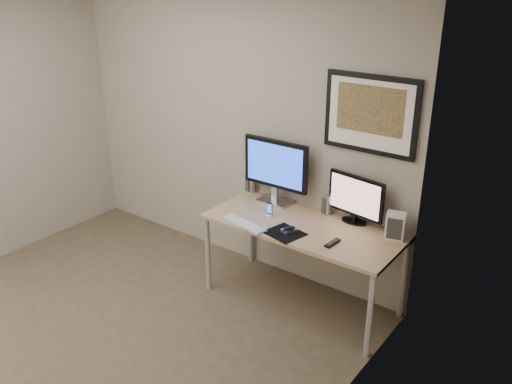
{
  "coord_description": "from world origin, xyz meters",
  "views": [
    {
      "loc": [
        3.01,
        -2.02,
        2.65
      ],
      "look_at": [
        0.71,
        1.1,
        1.03
      ],
      "focal_mm": 38.0,
      "sensor_mm": 36.0,
      "label": 1
    }
  ],
  "objects_px": {
    "monitor_large": "(276,169)",
    "keyboard": "(244,224)",
    "speaker_right": "(327,205)",
    "phone_dock": "(270,209)",
    "speaker_left": "(251,182)",
    "monitor_tv": "(356,198)",
    "framed_art": "(370,114)",
    "desk": "(303,232)",
    "fan_unit": "(395,226)"
  },
  "relations": [
    {
      "from": "monitor_large",
      "to": "keyboard",
      "type": "relative_size",
      "value": 1.44
    },
    {
      "from": "monitor_large",
      "to": "speaker_right",
      "type": "relative_size",
      "value": 3.73
    },
    {
      "from": "monitor_large",
      "to": "keyboard",
      "type": "height_order",
      "value": "monitor_large"
    },
    {
      "from": "speaker_right",
      "to": "phone_dock",
      "type": "relative_size",
      "value": 1.44
    },
    {
      "from": "speaker_left",
      "to": "keyboard",
      "type": "height_order",
      "value": "speaker_left"
    },
    {
      "from": "monitor_large",
      "to": "monitor_tv",
      "type": "bearing_deg",
      "value": 3.3
    },
    {
      "from": "framed_art",
      "to": "monitor_large",
      "type": "bearing_deg",
      "value": -173.02
    },
    {
      "from": "desk",
      "to": "monitor_large",
      "type": "relative_size",
      "value": 2.56
    },
    {
      "from": "speaker_right",
      "to": "speaker_left",
      "type": "bearing_deg",
      "value": -157.99
    },
    {
      "from": "desk",
      "to": "monitor_large",
      "type": "bearing_deg",
      "value": 151.7
    },
    {
      "from": "speaker_left",
      "to": "fan_unit",
      "type": "height_order",
      "value": "fan_unit"
    },
    {
      "from": "monitor_large",
      "to": "monitor_tv",
      "type": "xyz_separation_m",
      "value": [
        0.74,
        0.04,
        -0.1
      ]
    },
    {
      "from": "speaker_right",
      "to": "keyboard",
      "type": "bearing_deg",
      "value": -104.4
    },
    {
      "from": "fan_unit",
      "to": "speaker_right",
      "type": "bearing_deg",
      "value": 157.48
    },
    {
      "from": "desk",
      "to": "monitor_tv",
      "type": "height_order",
      "value": "monitor_tv"
    },
    {
      "from": "speaker_right",
      "to": "fan_unit",
      "type": "relative_size",
      "value": 0.78
    },
    {
      "from": "monitor_large",
      "to": "fan_unit",
      "type": "bearing_deg",
      "value": -1.71
    },
    {
      "from": "monitor_tv",
      "to": "speaker_left",
      "type": "bearing_deg",
      "value": -172.24
    },
    {
      "from": "keyboard",
      "to": "framed_art",
      "type": "bearing_deg",
      "value": 51.73
    },
    {
      "from": "fan_unit",
      "to": "monitor_tv",
      "type": "bearing_deg",
      "value": 153.86
    },
    {
      "from": "speaker_left",
      "to": "speaker_right",
      "type": "distance_m",
      "value": 0.8
    },
    {
      "from": "monitor_tv",
      "to": "fan_unit",
      "type": "bearing_deg",
      "value": -2.4
    },
    {
      "from": "speaker_left",
      "to": "phone_dock",
      "type": "distance_m",
      "value": 0.54
    },
    {
      "from": "monitor_large",
      "to": "phone_dock",
      "type": "bearing_deg",
      "value": -65.17
    },
    {
      "from": "speaker_left",
      "to": "speaker_right",
      "type": "relative_size",
      "value": 1.15
    },
    {
      "from": "desk",
      "to": "keyboard",
      "type": "distance_m",
      "value": 0.48
    },
    {
      "from": "desk",
      "to": "monitor_tv",
      "type": "xyz_separation_m",
      "value": [
        0.31,
        0.28,
        0.28
      ]
    },
    {
      "from": "monitor_large",
      "to": "speaker_right",
      "type": "bearing_deg",
      "value": 6.28
    },
    {
      "from": "monitor_tv",
      "to": "framed_art",
      "type": "bearing_deg",
      "value": 58.8
    },
    {
      "from": "desk",
      "to": "speaker_left",
      "type": "bearing_deg",
      "value": 158.16
    },
    {
      "from": "framed_art",
      "to": "monitor_tv",
      "type": "xyz_separation_m",
      "value": [
        -0.04,
        -0.05,
        -0.68
      ]
    },
    {
      "from": "monitor_large",
      "to": "keyboard",
      "type": "xyz_separation_m",
      "value": [
        0.05,
        -0.52,
        -0.31
      ]
    },
    {
      "from": "framed_art",
      "to": "speaker_left",
      "type": "xyz_separation_m",
      "value": [
        -1.1,
        -0.03,
        -0.8
      ]
    },
    {
      "from": "keyboard",
      "to": "fan_unit",
      "type": "height_order",
      "value": "fan_unit"
    },
    {
      "from": "phone_dock",
      "to": "keyboard",
      "type": "bearing_deg",
      "value": -110.1
    },
    {
      "from": "framed_art",
      "to": "keyboard",
      "type": "relative_size",
      "value": 1.72
    },
    {
      "from": "speaker_left",
      "to": "phone_dock",
      "type": "relative_size",
      "value": 1.66
    },
    {
      "from": "phone_dock",
      "to": "framed_art",
      "type": "bearing_deg",
      "value": 21.93
    },
    {
      "from": "desk",
      "to": "monitor_tv",
      "type": "relative_size",
      "value": 3.15
    },
    {
      "from": "speaker_right",
      "to": "monitor_large",
      "type": "bearing_deg",
      "value": -150.77
    },
    {
      "from": "keyboard",
      "to": "desk",
      "type": "bearing_deg",
      "value": 48.07
    },
    {
      "from": "desk",
      "to": "keyboard",
      "type": "height_order",
      "value": "keyboard"
    },
    {
      "from": "desk",
      "to": "monitor_large",
      "type": "height_order",
      "value": "monitor_large"
    },
    {
      "from": "monitor_tv",
      "to": "speaker_left",
      "type": "height_order",
      "value": "monitor_tv"
    },
    {
      "from": "speaker_left",
      "to": "desk",
      "type": "bearing_deg",
      "value": -1.14
    },
    {
      "from": "phone_dock",
      "to": "fan_unit",
      "type": "xyz_separation_m",
      "value": [
        1.0,
        0.22,
        0.05
      ]
    },
    {
      "from": "monitor_tv",
      "to": "keyboard",
      "type": "bearing_deg",
      "value": -132.01
    },
    {
      "from": "speaker_right",
      "to": "keyboard",
      "type": "distance_m",
      "value": 0.72
    },
    {
      "from": "monitor_large",
      "to": "speaker_right",
      "type": "height_order",
      "value": "monitor_large"
    },
    {
      "from": "desk",
      "to": "keyboard",
      "type": "bearing_deg",
      "value": -143.82
    }
  ]
}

